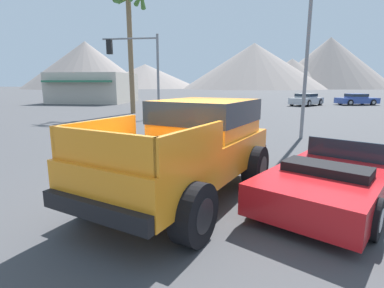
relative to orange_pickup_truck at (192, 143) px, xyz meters
The scene contains 10 objects.
ground_plane 1.18m from the orange_pickup_truck, 129.79° to the right, with size 320.00×320.00×0.00m, color #424244.
orange_pickup_truck is the anchor object (origin of this frame).
red_convertible_car 2.97m from the orange_pickup_truck, ahead, with size 3.91×4.86×1.11m.
parked_car_silver 27.44m from the orange_pickup_truck, 73.48° to the left, with size 3.94×4.30×1.22m.
parked_car_blue 30.99m from the orange_pickup_truck, 64.75° to the left, with size 4.35×2.69×1.17m.
traffic_light_main 14.91m from the orange_pickup_truck, 113.00° to the left, with size 3.75×0.38×5.32m.
street_lamp_post 8.65m from the orange_pickup_truck, 63.18° to the left, with size 0.90×0.24×7.68m.
palm_tree_tall 18.23m from the orange_pickup_truck, 113.53° to the left, with size 2.93×2.86×8.97m.
storefront_building 32.08m from the orange_pickup_truck, 119.79° to the left, with size 8.49×7.70×3.38m.
distant_mountain_range 120.60m from the orange_pickup_truck, 92.52° to the left, with size 147.83×67.87×20.65m.
Camera 1 is at (1.20, -5.48, 2.28)m, focal length 28.00 mm.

